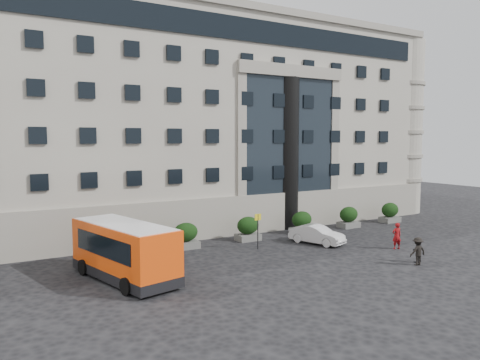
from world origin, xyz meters
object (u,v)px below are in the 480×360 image
object	(u,v)px
hedge_e	(349,217)
hedge_f	(390,212)
pedestrian_a	(397,236)
pedestrian_b	(416,250)
pedestrian_c	(418,251)
hedge_a	(113,244)
hedge_b	(186,236)
hedge_c	(248,228)
white_taxi	(317,235)
minibus	(124,249)
bus_stop_sign	(258,225)
hedge_d	(302,222)

from	to	relation	value
hedge_e	hedge_f	xyz separation A→B (m)	(5.20, 0.00, 0.00)
pedestrian_a	pedestrian_b	world-z (taller)	pedestrian_a
hedge_f	pedestrian_c	distance (m)	15.28
hedge_a	hedge_b	world-z (taller)	same
hedge_e	pedestrian_b	bearing A→B (deg)	-112.68
hedge_e	hedge_b	bearing A→B (deg)	180.00
hedge_c	hedge_a	bearing A→B (deg)	180.00
white_taxi	minibus	bearing A→B (deg)	166.13
bus_stop_sign	pedestrian_c	bearing A→B (deg)	-53.79
hedge_f	pedestrian_b	distance (m)	14.55
minibus	pedestrian_b	size ratio (longest dim) A/B	5.03
minibus	hedge_a	bearing A→B (deg)	68.86
hedge_c	bus_stop_sign	bearing A→B (deg)	-107.82
bus_stop_sign	hedge_e	bearing A→B (deg)	13.92
hedge_b	bus_stop_sign	xyz separation A→B (m)	(4.30, -2.80, 0.80)
bus_stop_sign	pedestrian_b	world-z (taller)	bus_stop_sign
hedge_e	pedestrian_a	world-z (taller)	pedestrian_a
hedge_a	pedestrian_c	xyz separation A→B (m)	(15.75, -11.34, -0.06)
bus_stop_sign	pedestrian_a	xyz separation A→B (m)	(8.50, -4.95, -0.79)
bus_stop_sign	hedge_d	bearing A→B (deg)	24.66
hedge_a	hedge_c	xyz separation A→B (m)	(10.40, 0.00, 0.00)
hedge_a	pedestrian_b	distance (m)	19.55
minibus	bus_stop_sign	bearing A→B (deg)	-0.25
pedestrian_b	hedge_b	bearing A→B (deg)	-56.42
hedge_e	minibus	bearing A→B (deg)	-166.67
hedge_c	bus_stop_sign	size ratio (longest dim) A/B	0.73
hedge_b	hedge_c	xyz separation A→B (m)	(5.20, 0.00, 0.00)
white_taxi	pedestrian_c	world-z (taller)	pedestrian_c
pedestrian_b	hedge_a	bearing A→B (deg)	-45.71
hedge_d	hedge_f	size ratio (longest dim) A/B	1.00
white_taxi	pedestrian_b	world-z (taller)	pedestrian_b
hedge_d	pedestrian_b	xyz separation A→B (m)	(0.68, -10.82, -0.14)
hedge_a	hedge_d	distance (m)	15.60
bus_stop_sign	hedge_a	bearing A→B (deg)	163.58
hedge_f	pedestrian_a	distance (m)	11.14
hedge_a	hedge_d	bearing A→B (deg)	0.00
hedge_b	pedestrian_c	size ratio (longest dim) A/B	1.06
minibus	white_taxi	size ratio (longest dim) A/B	1.89
hedge_c	minibus	size ratio (longest dim) A/B	0.23
hedge_b	hedge_e	world-z (taller)	same
minibus	hedge_e	bearing A→B (deg)	0.40
hedge_c	white_taxi	distance (m)	5.23
hedge_e	minibus	size ratio (longest dim) A/B	0.23
hedge_a	white_taxi	bearing A→B (deg)	-14.05
hedge_c	bus_stop_sign	distance (m)	3.05
hedge_a	pedestrian_c	size ratio (longest dim) A/B	1.06
hedge_f	bus_stop_sign	size ratio (longest dim) A/B	0.73
bus_stop_sign	white_taxi	bearing A→B (deg)	-9.15
hedge_c	hedge_d	size ratio (longest dim) A/B	1.00
hedge_f	pedestrian_a	bearing A→B (deg)	-135.91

